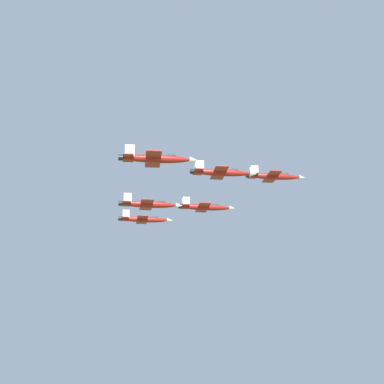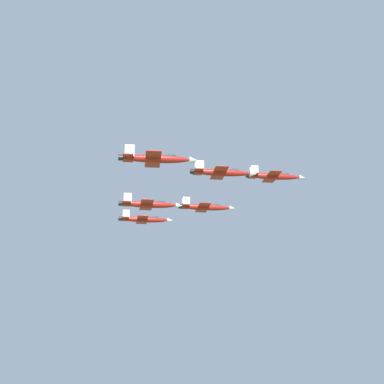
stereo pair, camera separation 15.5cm
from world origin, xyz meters
name	(u,v)px [view 2 (the right image)]	position (x,y,z in m)	size (l,w,h in m)	color
jet_lead	(274,176)	(2.37, -14.39, 152.29)	(10.91, 17.56, 3.69)	red
jet_left_wingman	(205,207)	(15.17, 5.34, 146.71)	(11.08, 17.77, 3.74)	red
jet_right_wingman	(222,172)	(-15.03, 1.42, 147.49)	(10.87, 17.53, 3.69)	red
jet_left_outer	(145,219)	(27.96, 25.07, 146.22)	(11.14, 17.86, 3.76)	red
jet_right_outer	(156,159)	(-32.44, 17.22, 144.88)	(11.32, 18.32, 3.85)	red
jet_slot_rear	(149,204)	(-2.24, 21.14, 142.64)	(11.06, 17.74, 3.74)	red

